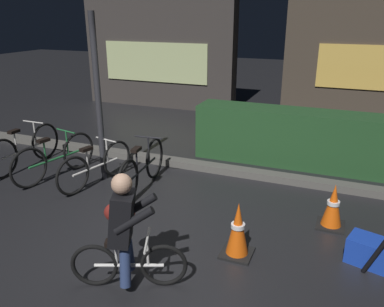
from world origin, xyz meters
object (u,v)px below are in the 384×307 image
traffic_cone_far (333,207)px  closed_umbrella (383,245)px  parked_bike_center_left (96,166)px  cyclist (125,231)px  parked_bike_leftmost (25,149)px  parked_bike_center_right (142,168)px  blue_crate (369,251)px  street_post (98,100)px  parked_bike_left_mid (55,158)px  traffic_cone_near (238,230)px

traffic_cone_far → closed_umbrella: closed_umbrella is taller
parked_bike_center_left → cyclist: cyclist is taller
cyclist → parked_bike_leftmost: bearing=125.8°
parked_bike_leftmost → parked_bike_center_right: 2.40m
blue_crate → street_post: bearing=167.6°
street_post → traffic_cone_far: size_ratio=4.45×
parked_bike_leftmost → street_post: bearing=-85.7°
closed_umbrella → parked_bike_left_mid: bearing=-172.9°
parked_bike_center_left → traffic_cone_near: bearing=-98.3°
parked_bike_leftmost → closed_umbrella: 5.86m
parked_bike_center_right → traffic_cone_near: (1.87, -1.15, -0.04)m
parked_bike_left_mid → parked_bike_center_right: parked_bike_center_right is taller
street_post → parked_bike_leftmost: size_ratio=1.55×
parked_bike_leftmost → parked_bike_left_mid: 0.81m
blue_crate → cyclist: 2.71m
blue_crate → closed_umbrella: 0.37m
parked_bike_center_left → closed_umbrella: closed_umbrella is taller
parked_bike_center_right → blue_crate: (3.28, -0.75, -0.21)m
traffic_cone_far → closed_umbrella: bearing=-60.1°
traffic_cone_far → parked_bike_center_right: bearing=178.6°
parked_bike_leftmost → closed_umbrella: size_ratio=2.03×
street_post → blue_crate: size_ratio=6.09×
parked_bike_center_right → traffic_cone_far: size_ratio=2.87×
parked_bike_left_mid → closed_umbrella: size_ratio=1.93×
closed_umbrella → blue_crate: bearing=128.4°
street_post → cyclist: bearing=-51.2°
street_post → closed_umbrella: 4.45m
parked_bike_left_mid → parked_bike_leftmost: bearing=91.5°
blue_crate → parked_bike_left_mid: bearing=172.6°
traffic_cone_far → cyclist: (-1.87, -2.00, 0.34)m
parked_bike_leftmost → parked_bike_center_left: parked_bike_leftmost is taller
parked_bike_left_mid → street_post: bearing=-58.6°
parked_bike_center_right → parked_bike_center_left: bearing=92.1°
traffic_cone_near → traffic_cone_far: size_ratio=1.10×
street_post → parked_bike_center_right: 1.29m
parked_bike_center_right → street_post: bearing=74.2°
parked_bike_leftmost → parked_bike_center_left: 1.61m
parked_bike_center_right → closed_umbrella: bearing=-111.8°
traffic_cone_near → closed_umbrella: closed_umbrella is taller
parked_bike_left_mid → traffic_cone_far: 4.44m
parked_bike_center_right → cyclist: cyclist is taller
parked_bike_left_mid → parked_bike_center_right: 1.60m
traffic_cone_far → blue_crate: traffic_cone_far is taller
parked_bike_leftmost → closed_umbrella: closed_umbrella is taller
parked_bike_left_mid → traffic_cone_far: (4.44, 0.04, -0.06)m
traffic_cone_near → parked_bike_leftmost: bearing=164.5°
closed_umbrella → parked_bike_leftmost: bearing=-173.0°
closed_umbrella → traffic_cone_near: bearing=-157.1°
traffic_cone_far → parked_bike_center_left: bearing=-179.5°
street_post → traffic_cone_near: street_post is taller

